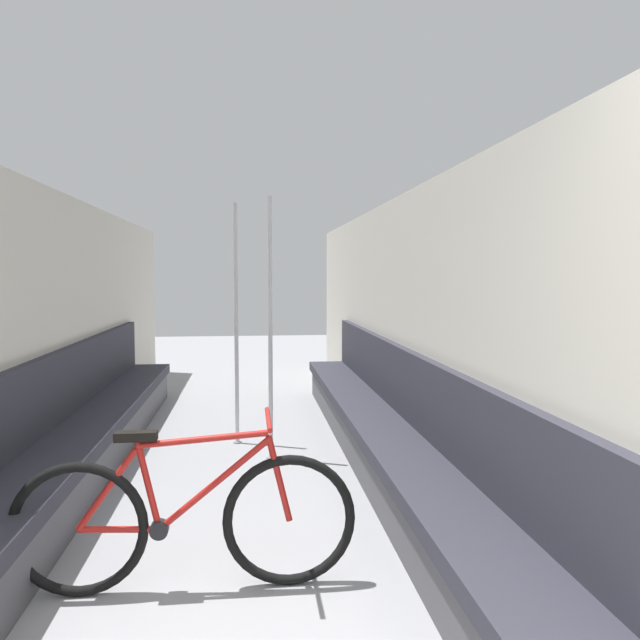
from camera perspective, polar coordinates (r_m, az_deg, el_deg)
wall_left at (r=4.97m, az=-24.68°, el=-1.32°), size 0.10×10.90×2.22m
wall_right at (r=4.90m, az=9.10°, el=-1.06°), size 0.10×10.90×2.22m
bench_seat_row_left at (r=5.13m, az=-21.21°, el=-10.26°), size 0.50×6.36×0.96m
bench_seat_row_right at (r=5.07m, az=5.78°, el=-10.15°), size 0.50×6.36×0.96m
bicycle at (r=3.26m, az=-12.22°, el=-17.46°), size 1.68×0.46×0.86m
grab_pole_near at (r=5.73m, az=-7.62°, el=-0.68°), size 0.08×0.08×2.20m
grab_pole_far at (r=5.21m, az=-4.57°, el=-1.13°), size 0.08×0.08×2.20m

